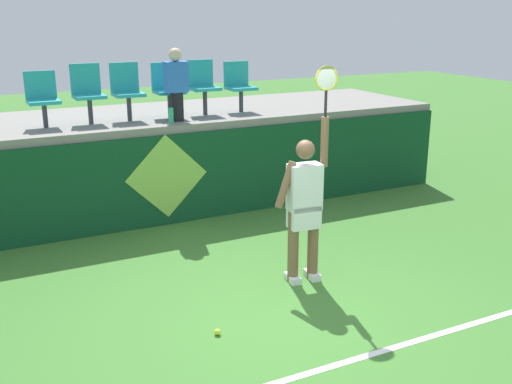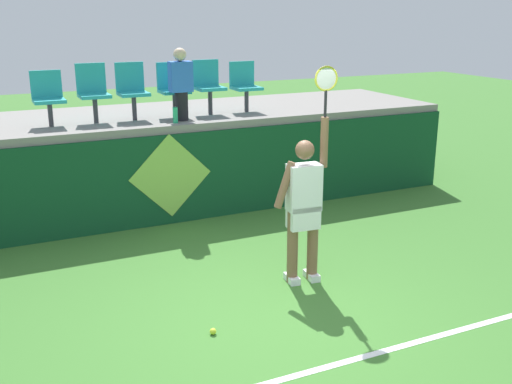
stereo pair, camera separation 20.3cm
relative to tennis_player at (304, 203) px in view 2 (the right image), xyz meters
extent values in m
plane|color=#3D752D|center=(-0.77, -0.71, -0.97)|extent=(40.00, 40.00, 0.00)
cube|color=#0F4223|center=(-0.77, 2.72, -0.29)|extent=(10.05, 0.20, 1.37)
cube|color=gray|center=(-0.77, 3.89, 0.46)|extent=(10.05, 2.45, 0.12)
cube|color=white|center=(-0.77, -1.73, -0.97)|extent=(9.05, 0.08, 0.01)
cube|color=white|center=(-0.14, 0.01, -0.93)|extent=(0.14, 0.27, 0.08)
cube|color=white|center=(0.12, -0.01, -0.93)|extent=(0.14, 0.27, 0.08)
cylinder|color=brown|center=(-0.14, 0.01, -0.53)|extent=(0.13, 0.13, 0.89)
cylinder|color=brown|center=(0.12, -0.01, -0.53)|extent=(0.13, 0.13, 0.89)
cube|color=white|center=(-0.01, 0.00, -0.16)|extent=(0.38, 0.25, 0.28)
cube|color=white|center=(-0.01, 0.00, 0.19)|extent=(0.40, 0.26, 0.55)
sphere|color=brown|center=(-0.01, 0.00, 0.64)|extent=(0.22, 0.22, 0.22)
cylinder|color=brown|center=(-0.25, 0.02, 0.25)|extent=(0.26, 0.11, 0.55)
cylinder|color=brown|center=(0.23, -0.02, 0.71)|extent=(0.09, 0.09, 0.58)
cylinder|color=black|center=(0.23, -0.02, 1.15)|extent=(0.03, 0.03, 0.30)
torus|color=gold|center=(0.23, -0.02, 1.43)|extent=(0.28, 0.05, 0.28)
ellipsoid|color=silver|center=(0.23, -0.02, 1.43)|extent=(0.24, 0.04, 0.24)
sphere|color=#D1E533|center=(-1.44, -0.74, -0.94)|extent=(0.07, 0.07, 0.07)
cylinder|color=#26B272|center=(-0.61, 2.88, 0.64)|extent=(0.08, 0.08, 0.24)
cylinder|color=#38383D|center=(-2.34, 3.39, 0.69)|extent=(0.07, 0.07, 0.35)
cube|color=teal|center=(-2.34, 3.39, 0.89)|extent=(0.44, 0.42, 0.05)
cube|color=teal|center=(-2.34, 3.58, 1.11)|extent=(0.44, 0.04, 0.40)
cylinder|color=#38383D|center=(-1.69, 3.39, 0.71)|extent=(0.07, 0.07, 0.38)
cube|color=teal|center=(-1.69, 3.39, 0.92)|extent=(0.44, 0.42, 0.05)
cube|color=teal|center=(-1.69, 3.58, 1.17)|extent=(0.44, 0.04, 0.44)
cylinder|color=#38383D|center=(-1.10, 3.39, 0.71)|extent=(0.07, 0.07, 0.38)
cube|color=teal|center=(-1.10, 3.39, 0.92)|extent=(0.44, 0.42, 0.05)
cube|color=teal|center=(-1.10, 3.58, 1.17)|extent=(0.44, 0.04, 0.44)
cylinder|color=#38383D|center=(-0.45, 3.39, 0.71)|extent=(0.07, 0.07, 0.38)
cube|color=teal|center=(-0.45, 3.39, 0.92)|extent=(0.44, 0.42, 0.05)
cube|color=teal|center=(-0.45, 3.58, 1.15)|extent=(0.44, 0.04, 0.42)
cylinder|color=#38383D|center=(0.15, 3.39, 0.72)|extent=(0.07, 0.07, 0.40)
cube|color=teal|center=(0.15, 3.39, 0.94)|extent=(0.44, 0.42, 0.05)
cube|color=teal|center=(0.15, 3.58, 1.17)|extent=(0.44, 0.04, 0.42)
cylinder|color=#38383D|center=(0.80, 3.39, 0.70)|extent=(0.07, 0.07, 0.37)
cube|color=teal|center=(0.80, 3.39, 0.91)|extent=(0.44, 0.42, 0.05)
cube|color=teal|center=(0.80, 3.58, 1.13)|extent=(0.44, 0.04, 0.40)
cylinder|color=black|center=(-0.45, 3.05, 0.74)|extent=(0.20, 0.20, 0.44)
cube|color=blue|center=(-0.45, 3.05, 1.18)|extent=(0.34, 0.20, 0.45)
sphere|color=beige|center=(-0.45, 3.05, 1.51)|extent=(0.20, 0.20, 0.20)
cube|color=#0F4223|center=(-0.80, 2.61, -0.97)|extent=(0.90, 0.01, 0.00)
plane|color=#8CC64C|center=(-0.80, 2.61, -0.22)|extent=(1.27, 0.00, 1.27)
camera|label=1|loc=(-3.55, -5.78, 2.17)|focal=42.83mm
camera|label=2|loc=(-3.37, -5.87, 2.17)|focal=42.83mm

